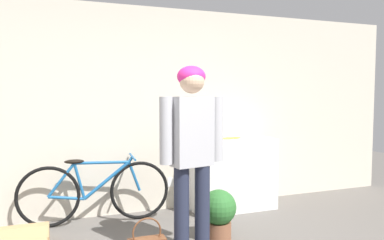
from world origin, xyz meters
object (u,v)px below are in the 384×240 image
(person, at_px, (192,143))
(banana, at_px, (228,138))
(cardboard_box, at_px, (21,240))
(potted_plant, at_px, (219,212))
(bicycle, at_px, (95,191))

(person, bearing_deg, banana, 39.45)
(person, bearing_deg, cardboard_box, 142.46)
(person, xyz_separation_m, banana, (0.90, 1.11, -0.11))
(potted_plant, bearing_deg, banana, 58.90)
(bicycle, xyz_separation_m, potted_plant, (1.14, -0.95, -0.09))
(potted_plant, bearing_deg, person, -146.47)
(person, xyz_separation_m, bicycle, (-0.75, 1.21, -0.68))
(bicycle, distance_m, cardboard_box, 0.94)
(cardboard_box, bearing_deg, banana, 8.43)
(bicycle, bearing_deg, banana, 0.35)
(person, bearing_deg, potted_plant, 22.22)
(person, distance_m, potted_plant, 0.90)
(banana, bearing_deg, potted_plant, -121.10)
(person, height_order, cardboard_box, person)
(cardboard_box, height_order, potted_plant, potted_plant)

